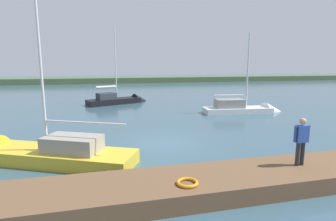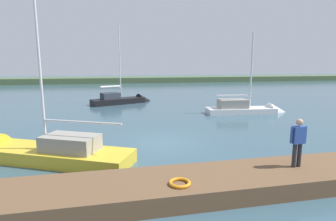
{
  "view_description": "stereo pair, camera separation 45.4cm",
  "coord_description": "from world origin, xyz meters",
  "px_view_note": "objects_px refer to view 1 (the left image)",
  "views": [
    {
      "loc": [
        2.94,
        13.1,
        4.07
      ],
      "look_at": [
        -0.5,
        -1.04,
        1.54
      ],
      "focal_mm": 28.17,
      "sensor_mm": 36.0,
      "label": 1
    },
    {
      "loc": [
        2.5,
        13.2,
        4.07
      ],
      "look_at": [
        -0.5,
        -1.04,
        1.54
      ],
      "focal_mm": 28.17,
      "sensor_mm": 36.0,
      "label": 2
    }
  ],
  "objects_px": {
    "sailboat_inner_slip": "(246,111)",
    "sailboat_mid_channel": "(121,102)",
    "life_ring_buoy": "(187,183)",
    "sailboat_far_left": "(36,157)",
    "person_on_dock": "(301,138)"
  },
  "relations": [
    {
      "from": "sailboat_inner_slip",
      "to": "sailboat_far_left",
      "type": "xyz_separation_m",
      "value": [
        14.8,
        8.27,
        0.03
      ]
    },
    {
      "from": "sailboat_inner_slip",
      "to": "person_on_dock",
      "type": "xyz_separation_m",
      "value": [
        5.26,
        12.59,
        1.39
      ]
    },
    {
      "from": "sailboat_far_left",
      "to": "life_ring_buoy",
      "type": "bearing_deg",
      "value": 163.27
    },
    {
      "from": "life_ring_buoy",
      "to": "sailboat_far_left",
      "type": "relative_size",
      "value": 0.07
    },
    {
      "from": "sailboat_far_left",
      "to": "person_on_dock",
      "type": "relative_size",
      "value": 5.58
    },
    {
      "from": "sailboat_mid_channel",
      "to": "sailboat_far_left",
      "type": "height_order",
      "value": "sailboat_far_left"
    },
    {
      "from": "sailboat_inner_slip",
      "to": "sailboat_mid_channel",
      "type": "relative_size",
      "value": 0.86
    },
    {
      "from": "sailboat_mid_channel",
      "to": "person_on_dock",
      "type": "xyz_separation_m",
      "value": [
        -4.86,
        20.77,
        1.36
      ]
    },
    {
      "from": "sailboat_inner_slip",
      "to": "sailboat_mid_channel",
      "type": "height_order",
      "value": "sailboat_mid_channel"
    },
    {
      "from": "life_ring_buoy",
      "to": "sailboat_far_left",
      "type": "height_order",
      "value": "sailboat_far_left"
    },
    {
      "from": "life_ring_buoy",
      "to": "sailboat_mid_channel",
      "type": "xyz_separation_m",
      "value": [
        0.57,
        -21.28,
        -0.43
      ]
    },
    {
      "from": "life_ring_buoy",
      "to": "sailboat_inner_slip",
      "type": "relative_size",
      "value": 0.09
    },
    {
      "from": "sailboat_inner_slip",
      "to": "sailboat_mid_channel",
      "type": "bearing_deg",
      "value": 146.22
    },
    {
      "from": "sailboat_inner_slip",
      "to": "sailboat_far_left",
      "type": "bearing_deg",
      "value": -145.65
    },
    {
      "from": "life_ring_buoy",
      "to": "sailboat_mid_channel",
      "type": "relative_size",
      "value": 0.08
    }
  ]
}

